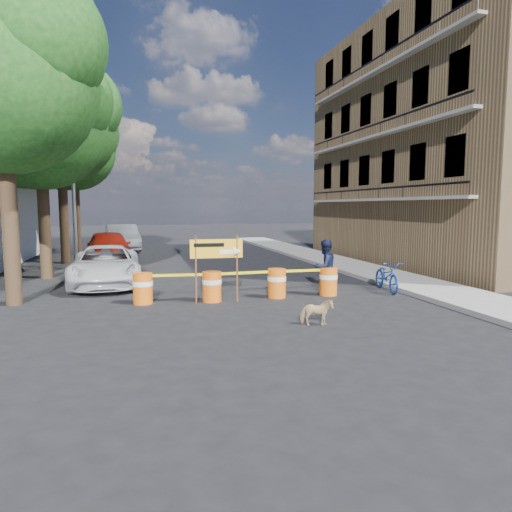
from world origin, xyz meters
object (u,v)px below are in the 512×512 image
barrel_mid_left (212,286)px  bicycle (387,262)px  sedan_silver (122,238)px  barrel_far_right (328,281)px  sedan_red (109,248)px  suv_white (106,266)px  detour_sign (224,253)px  pedestrian (325,267)px  barrel_mid_right (277,283)px  dog (317,312)px  barrel_far_left (143,288)px

barrel_mid_left → bicycle: bicycle is taller
bicycle → sedan_silver: size_ratio=0.38×
barrel_far_right → sedan_red: 12.21m
barrel_mid_left → suv_white: bearing=130.3°
detour_sign → pedestrian: detour_sign is taller
pedestrian → bicycle: size_ratio=0.92×
barrel_mid_right → dog: (-0.09, -3.46, -0.15)m
pedestrian → dog: (-1.73, -3.57, -0.56)m
barrel_far_right → detour_sign: (-3.42, -0.22, 0.99)m
barrel_mid_left → sedan_silver: sedan_silver is taller
dog → sedan_red: (-5.41, 13.26, 0.51)m
detour_sign → dog: detour_sign is taller
sedan_silver → detour_sign: bearing=-85.7°
suv_white → sedan_red: bearing=90.6°
barrel_mid_left → barrel_far_right: (3.75, 0.03, 0.00)m
barrel_far_left → barrel_mid_left: (1.99, -0.19, 0.00)m
sedan_red → barrel_mid_right: bearing=-68.0°
barrel_mid_left → pedestrian: size_ratio=0.51×
suv_white → barrel_mid_right: bearing=-36.8°
pedestrian → suv_white: pedestrian is taller
barrel_far_right → detour_sign: bearing=-176.2°
barrel_mid_right → dog: barrel_mid_right is taller
bicycle → suv_white: (-9.17, 3.62, -0.26)m
barrel_far_right → sedan_silver: size_ratio=0.18×
barrel_far_left → dog: size_ratio=1.19×
barrel_mid_left → bicycle: size_ratio=0.47×
barrel_far_left → detour_sign: 2.55m
suv_white → sedan_silver: sedan_silver is taller
barrel_mid_right → barrel_far_left: bearing=178.4°
detour_sign → bicycle: bearing=6.2°
barrel_far_right → barrel_mid_right: bearing=178.3°
barrel_mid_left → sedan_silver: 16.89m
barrel_mid_right → barrel_far_right: bearing=-1.7°
bicycle → sedan_red: bicycle is taller
bicycle → suv_white: size_ratio=0.38×
barrel_mid_left → sedan_red: bearing=109.3°
sedan_red → suv_white: bearing=-95.2°
barrel_mid_right → barrel_far_right: (1.70, -0.05, 0.00)m
detour_sign → bicycle: (5.61, 0.39, -0.49)m
bicycle → sedan_silver: bearing=128.1°
barrel_far_left → barrel_far_right: (5.74, -0.17, 0.00)m
barrel_far_right → detour_sign: 3.57m
barrel_far_left → barrel_far_right: same height
barrel_far_left → bicycle: 7.94m
barrel_far_left → sedan_red: (-1.47, 9.69, 0.36)m
dog → sedan_red: bearing=36.8°
bicycle → sedan_silver: 18.71m
barrel_far_right → dog: 3.85m
barrel_far_right → detour_sign: size_ratio=0.45×
barrel_far_left → barrel_mid_right: (4.03, -0.12, 0.00)m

